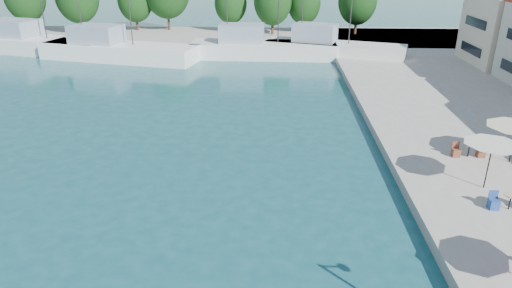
# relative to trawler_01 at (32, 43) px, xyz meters

# --- Properties ---
(quay_far) EXTENTS (90.00, 16.00, 0.60)m
(quay_far) POSITION_rel_trawler_01_xyz_m (22.89, 9.49, -0.77)
(quay_far) COLOR #A09B90
(quay_far) RESTS_ON ground
(trawler_01) EXTENTS (20.38, 10.14, 10.20)m
(trawler_01) POSITION_rel_trawler_01_xyz_m (0.00, 0.00, 0.00)
(trawler_01) COLOR white
(trawler_01) RESTS_ON ground
(trawler_02) EXTENTS (18.78, 8.64, 10.20)m
(trawler_02) POSITION_rel_trawler_01_xyz_m (11.82, -3.78, 0.00)
(trawler_02) COLOR white
(trawler_02) RESTS_ON ground
(trawler_03) EXTENTS (16.88, 4.78, 10.20)m
(trawler_03) POSITION_rel_trawler_01_xyz_m (28.27, -1.92, 0.00)
(trawler_03) COLOR silver
(trawler_03) RESTS_ON ground
(trawler_04) EXTENTS (16.45, 8.96, 10.20)m
(trawler_04) POSITION_rel_trawler_01_xyz_m (36.55, -1.76, 0.00)
(trawler_04) COLOR silver
(trawler_04) RESTS_ON ground
(tree_03) EXTENTS (5.08, 5.08, 7.52)m
(tree_03) POSITION_rel_trawler_01_xyz_m (9.26, 13.71, 3.87)
(tree_03) COLOR #3F2B19
(tree_03) RESTS_ON quay_far
(tree_05) EXTENTS (4.72, 4.72, 6.99)m
(tree_05) POSITION_rel_trawler_01_xyz_m (23.40, 13.45, 3.56)
(tree_05) COLOR #3F2B19
(tree_05) RESTS_ON quay_far
(tree_06) EXTENTS (5.30, 5.30, 7.84)m
(tree_06) POSITION_rel_trawler_01_xyz_m (29.55, 11.08, 4.06)
(tree_06) COLOR #3F2B19
(tree_06) RESTS_ON quay_far
(tree_07) EXTENTS (4.72, 4.72, 6.98)m
(tree_07) POSITION_rel_trawler_01_xyz_m (34.05, 13.21, 3.56)
(tree_07) COLOR #3F2B19
(tree_07) RESTS_ON quay_far
(tree_08) EXTENTS (5.41, 5.41, 8.00)m
(tree_08) POSITION_rel_trawler_01_xyz_m (41.43, 11.93, 4.15)
(tree_08) COLOR #3F2B19
(tree_08) RESTS_ON quay_far
(umbrella_white) EXTENTS (2.75, 2.75, 2.36)m
(umbrella_white) POSITION_rel_trawler_01_xyz_m (40.77, -34.66, 1.64)
(umbrella_white) COLOR black
(umbrella_white) RESTS_ON quay_right
(cafe_table_02) EXTENTS (1.82, 0.70, 0.76)m
(cafe_table_02) POSITION_rel_trawler_01_xyz_m (41.05, -36.71, -0.18)
(cafe_table_02) COLOR black
(cafe_table_02) RESTS_ON quay_right
(cafe_table_03) EXTENTS (1.82, 0.70, 0.76)m
(cafe_table_03) POSITION_rel_trawler_01_xyz_m (41.39, -30.89, -0.18)
(cafe_table_03) COLOR black
(cafe_table_03) RESTS_ON quay_right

